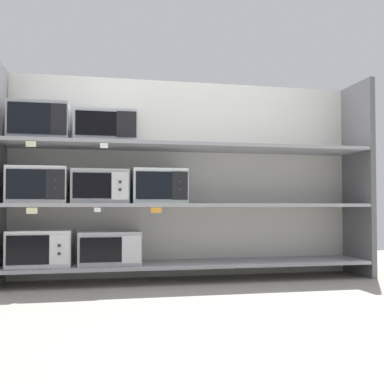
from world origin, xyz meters
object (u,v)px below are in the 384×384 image
object	(u,v)px
microwave_5	(40,122)
microwave_6	(106,127)
microwave_3	(101,187)
microwave_2	(39,185)
microwave_0	(40,248)
microwave_1	(110,248)
microwave_4	(159,186)

from	to	relation	value
microwave_5	microwave_6	size ratio (longest dim) A/B	0.92
microwave_5	microwave_3	bearing A→B (deg)	0.03
microwave_2	microwave_0	bearing A→B (deg)	0.01
microwave_1	microwave_5	distance (m)	1.18
microwave_5	microwave_6	distance (m)	0.53
microwave_1	microwave_6	xyz separation A→B (m)	(-0.04, -0.00, 1.01)
microwave_3	microwave_2	bearing A→B (deg)	-179.97
microwave_2	microwave_4	size ratio (longest dim) A/B	1.02
microwave_0	microwave_1	distance (m)	0.56
microwave_0	microwave_6	distance (m)	1.13
microwave_3	microwave_4	xyz separation A→B (m)	(0.49, -0.00, 0.01)
microwave_3	microwave_6	size ratio (longest dim) A/B	0.90
microwave_3	microwave_5	xyz separation A→B (m)	(-0.49, -0.00, 0.52)
microwave_1	microwave_5	bearing A→B (deg)	-179.96
microwave_0	microwave_3	world-z (taller)	microwave_3
microwave_1	microwave_4	size ratio (longest dim) A/B	1.12
microwave_1	microwave_6	world-z (taller)	microwave_6
microwave_1	microwave_6	distance (m)	1.01
microwave_4	microwave_5	distance (m)	1.11
microwave_2	microwave_3	size ratio (longest dim) A/B	1.00
microwave_0	microwave_2	world-z (taller)	microwave_2
microwave_0	microwave_4	bearing A→B (deg)	0.00
microwave_3	microwave_5	world-z (taller)	microwave_5
microwave_6	microwave_4	bearing A→B (deg)	-0.03
microwave_6	microwave_3	bearing A→B (deg)	-179.98
microwave_2	microwave_5	world-z (taller)	microwave_5
microwave_0	microwave_3	size ratio (longest dim) A/B	1.08
microwave_4	microwave_6	distance (m)	0.67
microwave_5	microwave_2	bearing A→B (deg)	179.72
microwave_3	microwave_4	distance (m)	0.49
microwave_1	microwave_4	distance (m)	0.66
microwave_0	microwave_6	xyz separation A→B (m)	(0.52, 0.00, 1.01)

